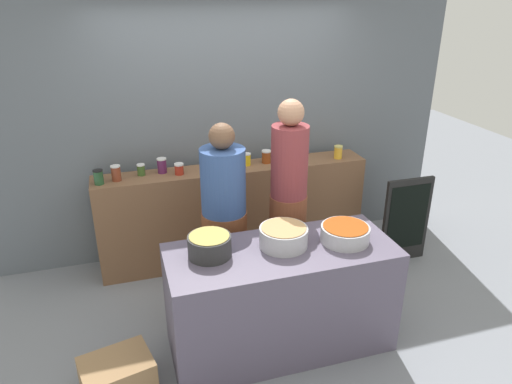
% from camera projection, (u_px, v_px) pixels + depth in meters
% --- Properties ---
extents(ground, '(12.00, 12.00, 0.00)m').
position_uv_depth(ground, '(268.00, 319.00, 4.07)').
color(ground, gray).
extents(storefront_wall, '(4.80, 0.12, 3.00)m').
position_uv_depth(storefront_wall, '(224.00, 109.00, 4.74)').
color(storefront_wall, slate).
rests_on(storefront_wall, ground).
extents(display_shelf, '(2.70, 0.36, 1.00)m').
position_uv_depth(display_shelf, '(235.00, 213.00, 4.83)').
color(display_shelf, brown).
rests_on(display_shelf, ground).
extents(prep_table, '(1.70, 0.70, 0.86)m').
position_uv_depth(prep_table, '(281.00, 298.00, 3.63)').
color(prep_table, '#584F64').
rests_on(prep_table, ground).
extents(preserve_jar_0, '(0.09, 0.09, 0.14)m').
position_uv_depth(preserve_jar_0, '(99.00, 177.00, 4.21)').
color(preserve_jar_0, '#27502D').
rests_on(preserve_jar_0, display_shelf).
extents(preserve_jar_1, '(0.09, 0.09, 0.14)m').
position_uv_depth(preserve_jar_1, '(116.00, 173.00, 4.29)').
color(preserve_jar_1, brown).
rests_on(preserve_jar_1, display_shelf).
extents(preserve_jar_2, '(0.08, 0.08, 0.11)m').
position_uv_depth(preserve_jar_2, '(141.00, 170.00, 4.42)').
color(preserve_jar_2, '#395925').
rests_on(preserve_jar_2, display_shelf).
extents(preserve_jar_3, '(0.09, 0.09, 0.14)m').
position_uv_depth(preserve_jar_3, '(162.00, 165.00, 4.47)').
color(preserve_jar_3, '#58214E').
rests_on(preserve_jar_3, display_shelf).
extents(preserve_jar_4, '(0.09, 0.09, 0.11)m').
position_uv_depth(preserve_jar_4, '(179.00, 169.00, 4.44)').
color(preserve_jar_4, '#A52B1C').
rests_on(preserve_jar_4, display_shelf).
extents(preserve_jar_5, '(0.08, 0.08, 0.10)m').
position_uv_depth(preserve_jar_5, '(215.00, 164.00, 4.56)').
color(preserve_jar_5, gold).
rests_on(preserve_jar_5, display_shelf).
extents(preserve_jar_6, '(0.08, 0.08, 0.12)m').
position_uv_depth(preserve_jar_6, '(247.00, 159.00, 4.66)').
color(preserve_jar_6, gold).
rests_on(preserve_jar_6, display_shelf).
extents(preserve_jar_7, '(0.09, 0.09, 0.13)m').
position_uv_depth(preserve_jar_7, '(266.00, 157.00, 4.73)').
color(preserve_jar_7, brown).
rests_on(preserve_jar_7, display_shelf).
extents(preserve_jar_8, '(0.08, 0.08, 0.13)m').
position_uv_depth(preserve_jar_8, '(276.00, 155.00, 4.77)').
color(preserve_jar_8, '#8D4715').
rests_on(preserve_jar_8, display_shelf).
extents(preserve_jar_9, '(0.09, 0.09, 0.13)m').
position_uv_depth(preserve_jar_9, '(338.00, 152.00, 4.85)').
color(preserve_jar_9, gold).
rests_on(preserve_jar_9, display_shelf).
extents(cooking_pot_left, '(0.31, 0.31, 0.16)m').
position_uv_depth(cooking_pot_left, '(210.00, 246.00, 3.35)').
color(cooking_pot_left, '#2D2D2D').
rests_on(cooking_pot_left, prep_table).
extents(cooking_pot_center, '(0.36, 0.36, 0.15)m').
position_uv_depth(cooking_pot_center, '(284.00, 237.00, 3.48)').
color(cooking_pot_center, '#B7B7BC').
rests_on(cooking_pot_center, prep_table).
extents(cooking_pot_right, '(0.37, 0.37, 0.13)m').
position_uv_depth(cooking_pot_right, '(345.00, 234.00, 3.55)').
color(cooking_pot_right, '#B7B7BC').
rests_on(cooking_pot_right, prep_table).
extents(cook_with_tongs, '(0.38, 0.38, 1.66)m').
position_uv_depth(cook_with_tongs, '(225.00, 228.00, 4.00)').
color(cook_with_tongs, brown).
rests_on(cook_with_tongs, ground).
extents(cook_in_cap, '(0.32, 0.32, 1.82)m').
position_uv_depth(cook_in_cap, '(288.00, 212.00, 4.08)').
color(cook_in_cap, brown).
rests_on(cook_in_cap, ground).
extents(bread_crate, '(0.55, 0.46, 0.26)m').
position_uv_depth(bread_crate, '(118.00, 376.00, 3.31)').
color(bread_crate, '#99734D').
rests_on(bread_crate, ground).
extents(chalkboard_sign, '(0.51, 0.05, 0.91)m').
position_uv_depth(chalkboard_sign, '(406.00, 220.00, 4.78)').
color(chalkboard_sign, black).
rests_on(chalkboard_sign, ground).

